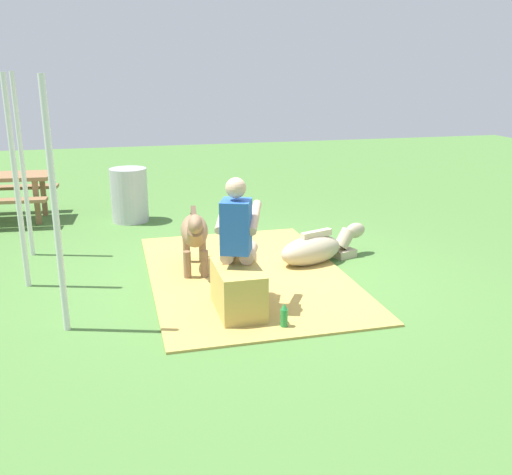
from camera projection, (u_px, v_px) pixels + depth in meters
ground_plane at (256, 275)px, 6.80m from camera, size 24.00×24.00×0.00m
hay_patch at (247, 274)px, 6.79m from camera, size 3.48×2.25×0.02m
hay_bale at (238, 290)px, 5.69m from camera, size 0.76×0.43×0.49m
person_seated at (238, 236)px, 5.70m from camera, size 0.72×0.56×1.37m
pony_standing at (195, 232)px, 6.71m from camera, size 1.35×0.42×0.87m
pony_lying at (317, 248)px, 7.17m from camera, size 0.71×1.35×0.42m
soda_bottle at (284, 316)px, 5.37m from camera, size 0.07×0.07×0.26m
water_barrel at (129, 195)px, 9.06m from camera, size 0.58×0.58×0.85m
tent_pole_left at (55, 210)px, 5.06m from camera, size 0.06×0.06×2.32m
tent_pole_right at (23, 167)px, 7.20m from camera, size 0.06×0.06×2.32m
tent_pole_mid at (16, 185)px, 6.13m from camera, size 0.06×0.06×2.32m
picnic_bench at (2, 185)px, 9.02m from camera, size 1.42×1.60×0.75m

